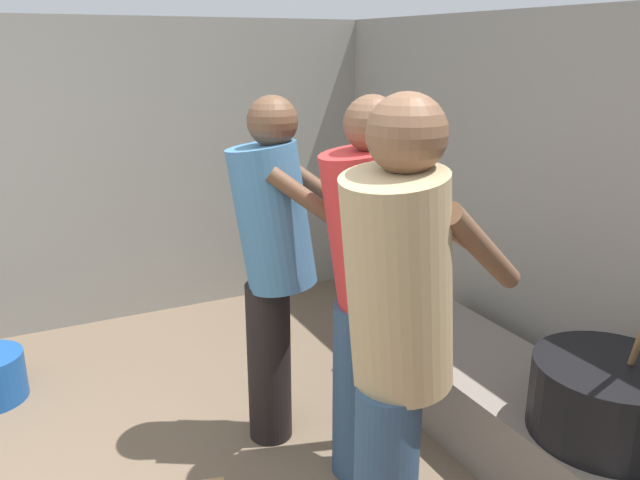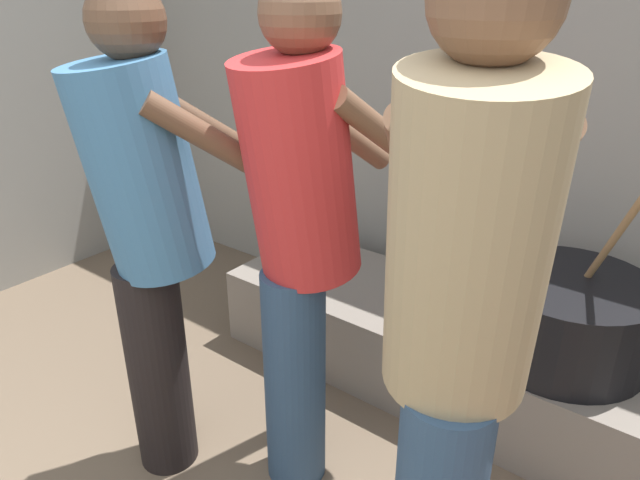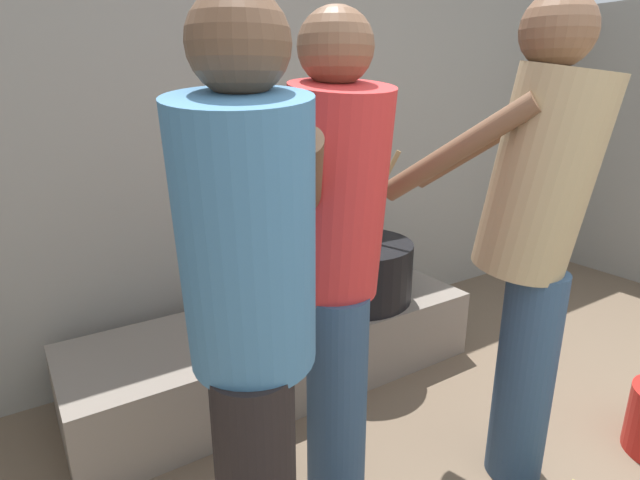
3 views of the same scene
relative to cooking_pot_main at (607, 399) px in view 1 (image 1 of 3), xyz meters
The scene contains 5 objects.
hearth_ledge 0.54m from the cooking_pot_main, behind, with size 1.93×0.60×0.35m, color slate.
cooking_pot_main is the anchor object (origin of this frame).
cook_in_red_shirt 1.02m from the cooking_pot_main, 131.30° to the right, with size 0.47×0.72×1.60m.
cook_in_tan_shirt 1.06m from the cooking_pot_main, 90.24° to the right, with size 0.57×0.75×1.66m.
cook_in_blue_shirt 1.44m from the cooking_pot_main, 137.25° to the right, with size 0.62×0.73×1.58m.
Camera 1 is at (1.56, 0.20, 1.77)m, focal length 35.26 mm.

